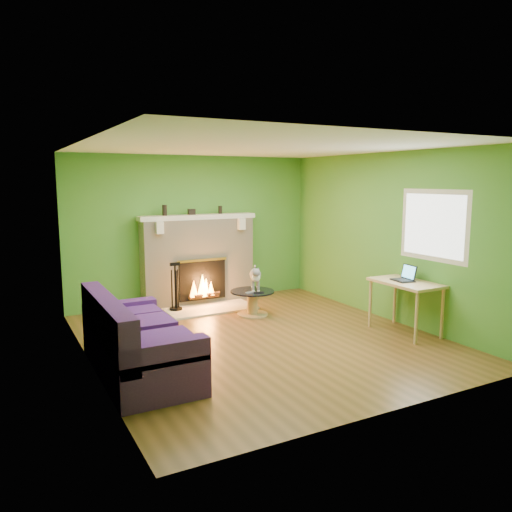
# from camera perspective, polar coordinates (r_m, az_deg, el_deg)

# --- Properties ---
(floor) EXTENTS (5.00, 5.00, 0.00)m
(floor) POSITION_cam_1_polar(r_m,az_deg,el_deg) (6.99, 0.60, -9.44)
(floor) COLOR brown
(floor) RESTS_ON ground
(ceiling) EXTENTS (5.00, 5.00, 0.00)m
(ceiling) POSITION_cam_1_polar(r_m,az_deg,el_deg) (6.66, 0.64, 12.36)
(ceiling) COLOR white
(ceiling) RESTS_ON wall_back
(wall_back) EXTENTS (5.00, 0.00, 5.00)m
(wall_back) POSITION_cam_1_polar(r_m,az_deg,el_deg) (8.96, -7.10, 3.01)
(wall_back) COLOR #478E2E
(wall_back) RESTS_ON floor
(wall_front) EXTENTS (5.00, 0.00, 5.00)m
(wall_front) POSITION_cam_1_polar(r_m,az_deg,el_deg) (4.69, 15.47, -2.35)
(wall_front) COLOR #478E2E
(wall_front) RESTS_ON floor
(wall_left) EXTENTS (0.00, 5.00, 5.00)m
(wall_left) POSITION_cam_1_polar(r_m,az_deg,el_deg) (5.96, -18.70, -0.19)
(wall_left) COLOR #478E2E
(wall_left) RESTS_ON floor
(wall_right) EXTENTS (0.00, 5.00, 5.00)m
(wall_right) POSITION_cam_1_polar(r_m,az_deg,el_deg) (8.02, 14.87, 2.13)
(wall_right) COLOR #478E2E
(wall_right) RESTS_ON floor
(window_frame) EXTENTS (0.00, 1.20, 1.20)m
(window_frame) POSITION_cam_1_polar(r_m,az_deg,el_deg) (7.36, 19.66, 3.32)
(window_frame) COLOR silver
(window_frame) RESTS_ON wall_right
(window_pane) EXTENTS (0.00, 1.06, 1.06)m
(window_pane) POSITION_cam_1_polar(r_m,az_deg,el_deg) (7.35, 19.62, 3.31)
(window_pane) COLOR white
(window_pane) RESTS_ON wall_right
(fireplace) EXTENTS (2.10, 0.46, 1.58)m
(fireplace) POSITION_cam_1_polar(r_m,az_deg,el_deg) (8.86, -6.61, -0.49)
(fireplace) COLOR #BFB69E
(fireplace) RESTS_ON floor
(hearth) EXTENTS (1.50, 0.75, 0.03)m
(hearth) POSITION_cam_1_polar(r_m,az_deg,el_deg) (8.54, -5.24, -6.00)
(hearth) COLOR beige
(hearth) RESTS_ON floor
(mantel) EXTENTS (2.10, 0.28, 0.08)m
(mantel) POSITION_cam_1_polar(r_m,az_deg,el_deg) (8.75, -6.65, 4.46)
(mantel) COLOR silver
(mantel) RESTS_ON fireplace
(sofa) EXTENTS (0.91, 2.01, 0.90)m
(sofa) POSITION_cam_1_polar(r_m,az_deg,el_deg) (5.87, -13.75, -9.66)
(sofa) COLOR #3E175A
(sofa) RESTS_ON floor
(coffee_table) EXTENTS (0.71, 0.71, 0.40)m
(coffee_table) POSITION_cam_1_polar(r_m,az_deg,el_deg) (8.11, -0.41, -5.17)
(coffee_table) COLOR tan
(coffee_table) RESTS_ON floor
(desk) EXTENTS (0.59, 1.01, 0.75)m
(desk) POSITION_cam_1_polar(r_m,az_deg,el_deg) (7.40, 16.75, -3.50)
(desk) COLOR tan
(desk) RESTS_ON floor
(cat) EXTENTS (0.50, 0.69, 0.41)m
(cat) POSITION_cam_1_polar(r_m,az_deg,el_deg) (8.11, -0.08, -2.46)
(cat) COLOR slate
(cat) RESTS_ON coffee_table
(remote_silver) EXTENTS (0.17, 0.06, 0.02)m
(remote_silver) POSITION_cam_1_polar(r_m,az_deg,el_deg) (7.92, -0.65, -4.17)
(remote_silver) COLOR gray
(remote_silver) RESTS_ON coffee_table
(remote_black) EXTENTS (0.17, 0.08, 0.02)m
(remote_black) POSITION_cam_1_polar(r_m,az_deg,el_deg) (7.93, 0.32, -4.17)
(remote_black) COLOR black
(remote_black) RESTS_ON coffee_table
(laptop) EXTENTS (0.30, 0.34, 0.23)m
(laptop) POSITION_cam_1_polar(r_m,az_deg,el_deg) (7.39, 16.44, -1.89)
(laptop) COLOR black
(laptop) RESTS_ON desk
(fire_tools) EXTENTS (0.21, 0.21, 0.80)m
(fire_tools) POSITION_cam_1_polar(r_m,az_deg,el_deg) (8.39, -9.19, -3.41)
(fire_tools) COLOR black
(fire_tools) RESTS_ON hearth
(mantel_vase_left) EXTENTS (0.08, 0.08, 0.18)m
(mantel_vase_left) POSITION_cam_1_polar(r_m,az_deg,el_deg) (8.57, -10.40, 5.16)
(mantel_vase_left) COLOR black
(mantel_vase_left) RESTS_ON mantel
(mantel_vase_right) EXTENTS (0.07, 0.07, 0.14)m
(mantel_vase_right) POSITION_cam_1_polar(r_m,az_deg,el_deg) (8.94, -4.11, 5.29)
(mantel_vase_right) COLOR black
(mantel_vase_right) RESTS_ON mantel
(mantel_box) EXTENTS (0.12, 0.08, 0.10)m
(mantel_box) POSITION_cam_1_polar(r_m,az_deg,el_deg) (8.73, -7.38, 5.03)
(mantel_box) COLOR black
(mantel_box) RESTS_ON mantel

